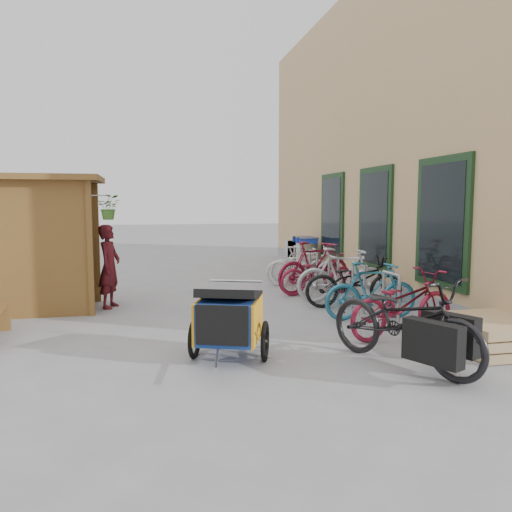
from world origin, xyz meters
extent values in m
plane|color=#949396|center=(0.00, 0.00, 0.00)|extent=(80.00, 80.00, 0.00)
cube|color=tan|center=(6.50, 4.50, 3.50)|extent=(6.00, 13.00, 7.00)
cube|color=#949396|center=(3.58, 4.50, 0.15)|extent=(0.18, 13.00, 0.30)
cube|color=#163117|center=(3.47, 0.50, 1.60)|extent=(0.06, 1.50, 2.20)
cube|color=black|center=(3.44, 0.50, 1.60)|extent=(0.02, 1.25, 1.95)
cube|color=#163117|center=(3.47, 3.00, 1.60)|extent=(0.06, 1.50, 2.20)
cube|color=black|center=(3.44, 3.00, 1.60)|extent=(0.02, 1.25, 1.95)
cube|color=#163117|center=(3.47, 5.50, 1.60)|extent=(0.06, 1.50, 2.20)
cube|color=black|center=(3.44, 5.50, 1.60)|extent=(0.02, 1.25, 1.95)
cube|color=brown|center=(-2.30, 1.85, 1.15)|extent=(0.09, 0.09, 2.30)
cube|color=brown|center=(-2.30, 3.15, 1.15)|extent=(0.09, 0.09, 2.30)
cube|color=brown|center=(-3.20, 1.88, 1.15)|extent=(1.80, 0.05, 2.30)
cube|color=brown|center=(-3.20, 3.12, 1.15)|extent=(1.80, 0.05, 2.30)
cube|color=brown|center=(-3.20, 2.50, 2.35)|extent=(2.15, 1.65, 0.10)
cube|color=brown|center=(-3.40, 2.50, 0.90)|extent=(1.30, 1.15, 0.04)
cube|color=brown|center=(-3.40, 2.50, 1.50)|extent=(1.30, 1.15, 0.04)
cylinder|color=#A5A8AD|center=(-2.12, 1.85, 2.05)|extent=(0.36, 0.02, 0.02)
imported|color=#3B6A25|center=(-1.97, 1.85, 1.85)|extent=(0.38, 0.33, 0.42)
cylinder|color=#A5A8AD|center=(2.30, -0.25, 0.42)|extent=(0.05, 0.05, 0.84)
cylinder|color=#A5A8AD|center=(2.30, 0.25, 0.42)|extent=(0.05, 0.05, 0.84)
cylinder|color=#A5A8AD|center=(2.30, 0.00, 0.84)|extent=(0.05, 0.50, 0.05)
cylinder|color=#A5A8AD|center=(2.30, 0.95, 0.42)|extent=(0.05, 0.05, 0.84)
cylinder|color=#A5A8AD|center=(2.30, 1.45, 0.42)|extent=(0.05, 0.05, 0.84)
cylinder|color=#A5A8AD|center=(2.30, 1.20, 0.84)|extent=(0.05, 0.50, 0.05)
cylinder|color=#A5A8AD|center=(2.30, 2.15, 0.42)|extent=(0.05, 0.05, 0.84)
cylinder|color=#A5A8AD|center=(2.30, 2.65, 0.42)|extent=(0.05, 0.05, 0.84)
cylinder|color=#A5A8AD|center=(2.30, 2.40, 0.84)|extent=(0.05, 0.50, 0.05)
cylinder|color=#A5A8AD|center=(2.30, 3.35, 0.42)|extent=(0.05, 0.05, 0.84)
cylinder|color=#A5A8AD|center=(2.30, 3.85, 0.42)|extent=(0.05, 0.05, 0.84)
cylinder|color=#A5A8AD|center=(2.30, 3.60, 0.84)|extent=(0.05, 0.50, 0.05)
cylinder|color=#A5A8AD|center=(2.30, 4.55, 0.42)|extent=(0.05, 0.05, 0.84)
cylinder|color=#A5A8AD|center=(2.30, 5.05, 0.42)|extent=(0.05, 0.05, 0.84)
cylinder|color=#A5A8AD|center=(2.30, 4.80, 0.84)|extent=(0.05, 0.50, 0.05)
cube|color=tan|center=(3.00, -1.40, 0.07)|extent=(1.00, 1.20, 0.12)
cube|color=tan|center=(3.00, -1.40, 0.21)|extent=(1.00, 1.20, 0.12)
cube|color=tan|center=(3.00, -1.40, 0.35)|extent=(1.00, 1.20, 0.12)
cube|color=silver|center=(3.00, 6.41, 0.57)|extent=(0.53, 0.81, 0.50)
cube|color=#1B38B3|center=(3.00, 6.00, 0.91)|extent=(0.53, 0.04, 0.17)
cylinder|color=silver|center=(3.00, 5.97, 0.98)|extent=(0.55, 0.03, 0.03)
cylinder|color=black|center=(2.79, 6.07, 0.06)|extent=(0.04, 0.11, 0.11)
cube|color=silver|center=(3.00, 6.74, 0.57)|extent=(0.53, 0.81, 0.50)
cube|color=#1B38B3|center=(3.00, 6.33, 0.91)|extent=(0.53, 0.04, 0.17)
cylinder|color=silver|center=(3.00, 6.30, 0.98)|extent=(0.55, 0.03, 0.03)
cylinder|color=black|center=(2.79, 6.41, 0.06)|extent=(0.04, 0.11, 0.11)
cube|color=silver|center=(3.00, 7.08, 0.57)|extent=(0.53, 0.81, 0.50)
cube|color=#1B38B3|center=(3.00, 6.67, 0.91)|extent=(0.53, 0.04, 0.17)
cylinder|color=silver|center=(3.00, 6.64, 0.98)|extent=(0.55, 0.03, 0.03)
cylinder|color=black|center=(2.79, 6.74, 0.06)|extent=(0.04, 0.11, 0.11)
cube|color=navy|center=(-0.40, -1.01, 0.50)|extent=(0.91, 1.04, 0.51)
cube|color=orange|center=(-0.73, -0.89, 0.50)|extent=(0.33, 0.82, 0.51)
cube|color=orange|center=(-0.08, -1.13, 0.50)|extent=(0.33, 0.82, 0.51)
cube|color=black|center=(-0.56, -1.43, 0.53)|extent=(0.59, 0.24, 0.46)
cube|color=black|center=(-0.39, -0.96, 0.80)|extent=(0.96, 1.03, 0.25)
torus|color=black|center=(-0.82, -0.85, 0.23)|extent=(0.23, 0.49, 0.50)
torus|color=black|center=(0.01, -1.16, 0.23)|extent=(0.23, 0.49, 0.50)
cylinder|color=#B7B7BC|center=(-0.66, -1.70, 0.23)|extent=(0.29, 0.70, 0.03)
cylinder|color=#B7B7BC|center=(-0.24, -0.56, 0.90)|extent=(0.66, 0.27, 0.03)
imported|color=black|center=(1.54, -1.75, 0.55)|extent=(1.54, 2.20, 1.10)
cube|color=black|center=(1.54, -2.36, 0.45)|extent=(0.44, 0.67, 0.45)
cube|color=black|center=(1.95, -2.06, 0.45)|extent=(0.44, 0.67, 0.45)
cube|color=#CB5913|center=(1.75, -2.21, 0.50)|extent=(0.18, 0.21, 0.12)
imported|color=maroon|center=(-2.04, 2.47, 0.77)|extent=(0.53, 0.65, 1.53)
imported|color=maroon|center=(2.18, -0.58, 0.48)|extent=(1.95, 1.07, 0.97)
imported|color=teal|center=(2.23, 0.54, 0.48)|extent=(1.62, 0.49, 0.97)
imported|color=black|center=(2.36, 1.52, 0.48)|extent=(1.90, 0.85, 0.96)
imported|color=#B7B7BC|center=(2.32, 1.97, 0.54)|extent=(1.83, 0.70, 1.07)
imported|color=maroon|center=(2.15, 2.90, 0.44)|extent=(1.74, 0.76, 0.89)
imported|color=maroon|center=(2.15, 3.11, 0.56)|extent=(1.93, 1.06, 1.12)
imported|color=beige|center=(2.21, 3.99, 0.47)|extent=(1.87, 1.03, 0.93)
imported|color=beige|center=(2.28, 4.49, 0.44)|extent=(1.53, 0.83, 0.89)
camera|label=1|loc=(-1.41, -6.96, 1.91)|focal=35.00mm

